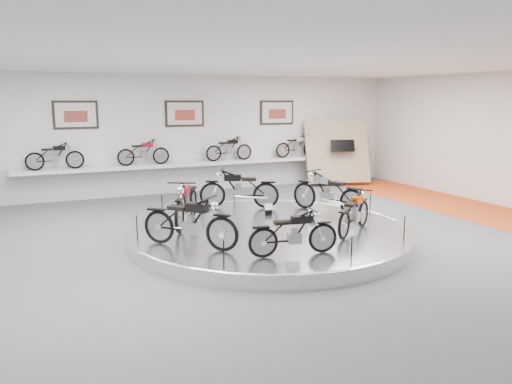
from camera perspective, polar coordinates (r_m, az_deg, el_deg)
name	(u,v)px	position (r m, az deg, el deg)	size (l,w,h in m)	color
floor	(275,243)	(11.22, 2.21, -5.87)	(16.00, 16.00, 0.00)	#535355
ceiling	(277,59)	(10.80, 2.36, 14.94)	(16.00, 16.00, 0.00)	white
wall_back	(185,134)	(17.36, -8.13, 6.55)	(16.00, 16.00, 0.00)	silver
orange_carpet_strip	(494,215)	(15.41, 25.52, -2.36)	(2.40, 12.60, 0.01)	#C96218
dado_band	(186,176)	(17.50, -7.98, 1.81)	(15.68, 0.04, 1.10)	#BCBCBA
display_platform	(269,233)	(11.44, 1.54, -4.76)	(6.40, 6.40, 0.30)	silver
platform_rim	(269,228)	(11.41, 1.55, -4.18)	(6.40, 6.40, 0.10)	#B2B2BA
shelf	(188,164)	(17.17, -7.76, 3.17)	(11.00, 0.55, 0.10)	silver
poster_left	(76,115)	(16.66, -19.91, 8.29)	(1.35, 0.06, 0.88)	beige
poster_center	(185,114)	(17.29, -8.15, 8.86)	(1.35, 0.06, 0.88)	beige
poster_right	(277,113)	(18.57, 2.41, 9.06)	(1.35, 0.06, 0.88)	beige
display_panel	(337,152)	(18.96, 9.25, 4.57)	(2.40, 0.12, 2.40)	tan
shelf_bike_a	(55,158)	(16.45, -21.99, 3.64)	(1.22, 0.42, 0.73)	black
shelf_bike_b	(144,154)	(16.76, -12.73, 4.26)	(1.22, 0.42, 0.73)	maroon
shelf_bike_c	(229,150)	(17.60, -3.09, 4.79)	(1.22, 0.42, 0.73)	black
shelf_bike_d	(297,147)	(18.74, 4.66, 5.11)	(1.22, 0.42, 0.73)	silver
bike_a	(328,192)	(12.89, 8.18, -0.01)	(1.82, 0.64, 1.07)	silver
bike_b	(239,189)	(13.29, -1.94, 0.38)	(1.80, 0.64, 1.06)	black
bike_c	(186,202)	(11.60, -7.96, -1.14)	(1.84, 0.65, 1.08)	maroon
bike_d	(190,222)	(9.83, -7.60, -3.37)	(1.77, 0.63, 1.04)	black
bike_e	(294,233)	(9.30, 4.32, -4.66)	(1.48, 0.52, 0.87)	black
bike_f	(354,212)	(11.02, 11.16, -2.29)	(1.56, 0.55, 0.92)	#B53D00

